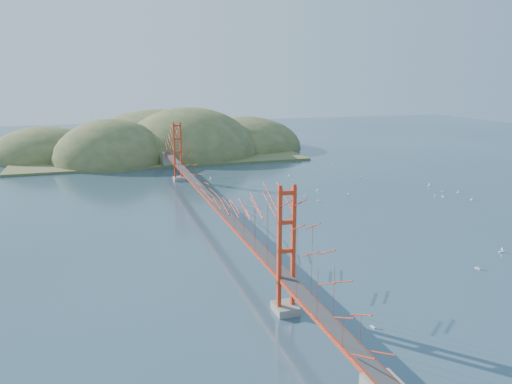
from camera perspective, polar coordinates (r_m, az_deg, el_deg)
name	(u,v)px	position (r m, az deg, el deg)	size (l,w,h in m)	color
ground	(212,221)	(72.96, -5.10, -3.30)	(320.00, 320.00, 0.00)	#284051
bridge	(210,173)	(71.46, -5.24, 2.13)	(2.20, 94.40, 12.00)	gray
far_headlands	(164,152)	(139.47, -10.42, 4.49)	(84.00, 58.00, 25.00)	olive
sailboat_12	(210,178)	(102.12, -5.24, 1.57)	(0.53, 0.46, 0.60)	white
sailboat_16	(318,201)	(84.24, 7.09, -0.99)	(0.57, 0.55, 0.64)	white
sailboat_1	(304,196)	(87.36, 5.53, -0.43)	(0.62, 0.62, 0.65)	white
sailboat_6	(477,268)	(60.25, 23.98, -7.91)	(0.64, 0.64, 0.72)	white
sailboat_14	(348,194)	(89.69, 10.47, -0.24)	(0.59, 0.59, 0.62)	white
sailboat_15	(289,175)	(104.84, 3.78, 1.91)	(0.51, 0.58, 0.65)	white
sailboat_3	(293,190)	(91.74, 4.25, 0.25)	(0.53, 0.53, 0.58)	white
sailboat_17	(429,185)	(100.68, 19.16, 0.72)	(0.62, 0.57, 0.70)	white
sailboat_7	(332,164)	(118.91, 8.71, 3.13)	(0.51, 0.46, 0.58)	white
sailboat_2	(502,251)	(66.89, 26.27, -6.08)	(0.64, 0.59, 0.73)	white
sailboat_4	(435,196)	(92.27, 19.77, -0.43)	(0.58, 0.58, 0.61)	white
sailboat_5	(443,196)	(92.81, 20.58, -0.42)	(0.45, 0.54, 0.63)	white
sailboat_8	(361,176)	(105.81, 11.91, 1.75)	(0.64, 0.64, 0.67)	white
sailboat_11	(442,191)	(96.40, 20.49, 0.07)	(0.53, 0.53, 0.57)	white
sailboat_10	(373,326)	(44.50, 13.21, -14.69)	(0.48, 0.52, 0.59)	white
sailboat_9	(458,192)	(96.95, 22.08, 0.01)	(0.54, 0.55, 0.62)	white
sailboat_extra_0	(317,190)	(91.94, 7.01, 0.21)	(0.51, 0.50, 0.57)	white
sailboat_extra_1	(472,199)	(92.20, 23.41, -0.75)	(0.65, 0.65, 0.72)	white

